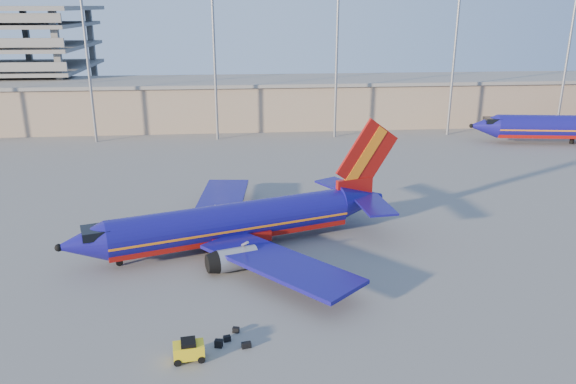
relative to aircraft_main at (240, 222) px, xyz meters
name	(u,v)px	position (x,y,z in m)	size (l,w,h in m)	color
ground	(259,250)	(1.69, -1.32, -2.37)	(220.00, 220.00, 0.00)	slate
terminal_building	(298,101)	(11.69, 56.68, 1.94)	(122.00, 16.00, 8.50)	gray
light_mast_row	(276,31)	(6.69, 44.68, 15.18)	(101.60, 1.60, 28.65)	gray
aircraft_main	(240,222)	(0.00, 0.00, 0.00)	(31.77, 30.06, 11.11)	navy
baggage_tug	(189,350)	(-3.47, -17.76, -1.63)	(2.11, 1.43, 1.42)	yellow
luggage_pile	(231,340)	(-0.81, -16.15, -2.15)	(2.46, 2.32, 0.54)	black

